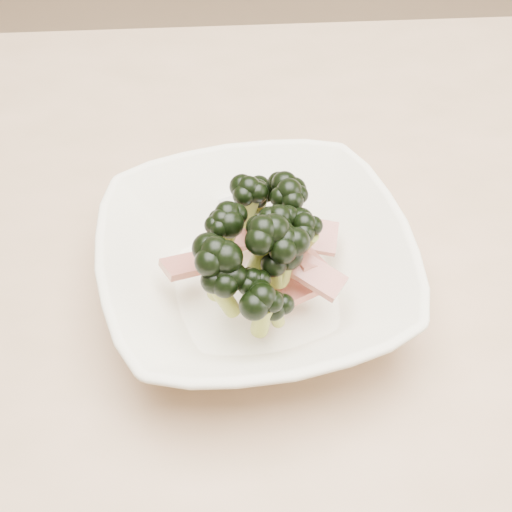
# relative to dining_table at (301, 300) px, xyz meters

# --- Properties ---
(dining_table) EXTENTS (1.20, 0.80, 0.75)m
(dining_table) POSITION_rel_dining_table_xyz_m (0.00, 0.00, 0.00)
(dining_table) COLOR tan
(dining_table) RESTS_ON ground
(broccoli_dish) EXTENTS (0.31, 0.31, 0.12)m
(broccoli_dish) POSITION_rel_dining_table_xyz_m (-0.05, -0.07, 0.14)
(broccoli_dish) COLOR #F3EACE
(broccoli_dish) RESTS_ON dining_table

